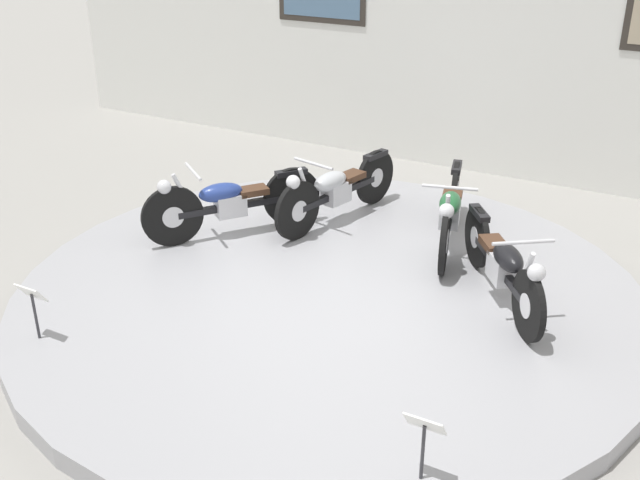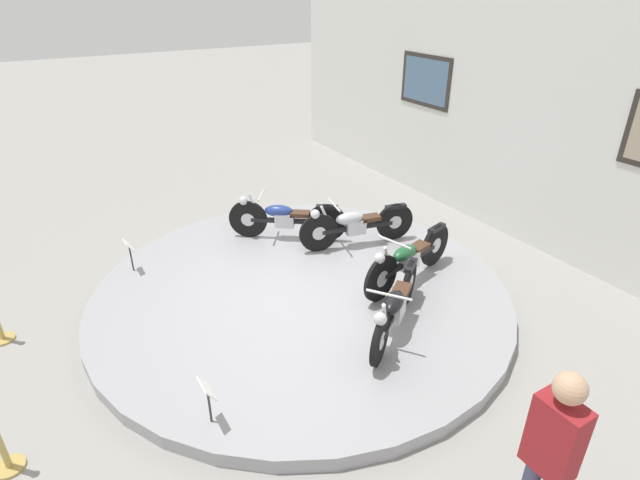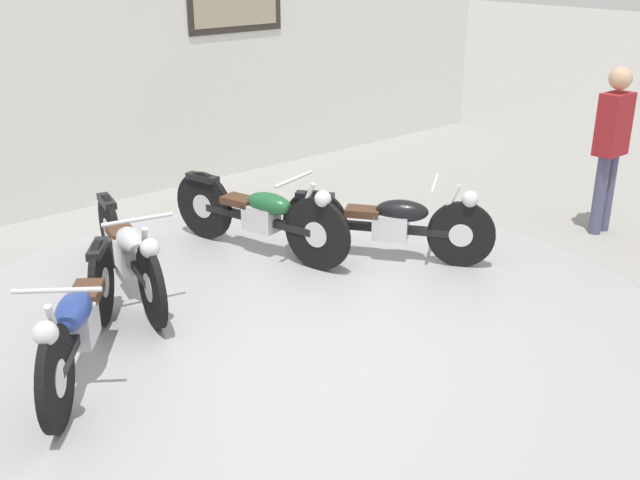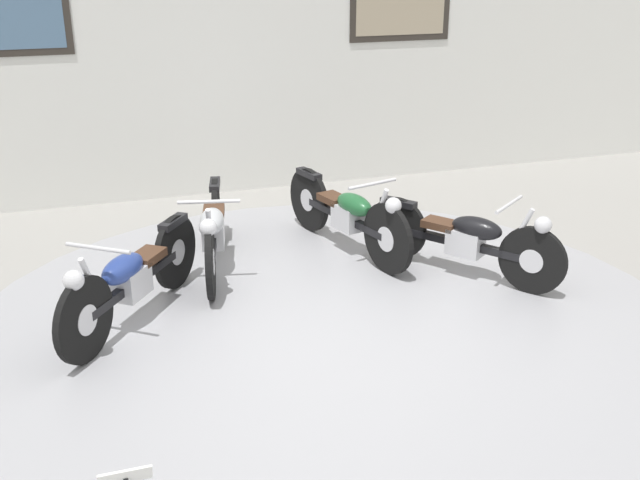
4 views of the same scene
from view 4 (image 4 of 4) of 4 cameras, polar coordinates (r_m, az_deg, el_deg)
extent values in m
plane|color=gray|center=(6.19, 0.67, -7.82)|extent=(60.00, 60.00, 0.00)
cylinder|color=#99999E|center=(6.15, 0.67, -7.09)|extent=(5.95, 5.95, 0.18)
cube|color=silver|center=(9.63, -7.87, 16.04)|extent=(14.00, 0.20, 4.28)
cube|color=#2D2823|center=(9.37, -22.94, 15.78)|extent=(1.40, 0.02, 1.00)
cube|color=slate|center=(9.37, -22.94, 15.78)|extent=(1.24, 0.02, 0.84)
cube|color=#2D2823|center=(10.22, 6.19, 17.63)|extent=(1.40, 0.02, 1.00)
cube|color=tan|center=(10.22, 6.19, 17.62)|extent=(1.24, 0.02, 0.84)
cylinder|color=black|center=(5.70, -17.52, -5.81)|extent=(0.44, 0.56, 0.66)
cylinder|color=silver|center=(5.70, -17.52, -5.81)|extent=(0.19, 0.22, 0.23)
cylinder|color=black|center=(6.73, -10.97, -0.90)|extent=(0.44, 0.56, 0.66)
cylinder|color=silver|center=(6.73, -10.97, -0.90)|extent=(0.19, 0.22, 0.23)
cube|color=black|center=(6.20, -13.97, -3.16)|extent=(0.80, 1.04, 0.07)
cube|color=silver|center=(6.16, -14.18, -3.13)|extent=(0.35, 0.38, 0.24)
ellipsoid|color=navy|center=(6.02, -14.81, -2.12)|extent=(0.46, 0.52, 0.20)
cube|color=#472D1E|center=(6.31, -13.04, -1.22)|extent=(0.35, 0.38, 0.07)
cube|color=black|center=(6.63, -11.14, 1.34)|extent=(0.29, 0.35, 0.06)
cylinder|color=silver|center=(5.73, -16.89, -3.40)|extent=(0.18, 0.23, 0.54)
cylinder|color=silver|center=(5.71, -16.57, -0.60)|extent=(0.45, 0.35, 0.03)
sphere|color=silver|center=(5.52, -18.26, -2.93)|extent=(0.15, 0.15, 0.15)
cylinder|color=black|center=(6.47, -8.35, -1.67)|extent=(0.20, 0.65, 0.65)
cylinder|color=silver|center=(6.47, -8.35, -1.67)|extent=(0.11, 0.24, 0.23)
cylinder|color=black|center=(7.73, -7.92, 2.27)|extent=(0.20, 0.65, 0.65)
cylinder|color=silver|center=(7.73, -7.92, 2.27)|extent=(0.11, 0.24, 0.23)
cube|color=black|center=(7.10, -8.11, 0.47)|extent=(0.34, 1.23, 0.07)
cube|color=silver|center=(7.05, -8.13, 0.51)|extent=(0.27, 0.36, 0.24)
ellipsoid|color=#B2B5BA|center=(6.90, -8.24, 1.45)|extent=(0.32, 0.52, 0.20)
cube|color=#472D1E|center=(7.26, -8.10, 2.13)|extent=(0.27, 0.36, 0.07)
cube|color=black|center=(7.65, -8.02, 4.23)|extent=(0.18, 0.37, 0.06)
cylinder|color=silver|center=(6.54, -8.38, 0.45)|extent=(0.10, 0.25, 0.54)
cylinder|color=silver|center=(6.55, -8.47, 2.91)|extent=(0.53, 0.15, 0.03)
sphere|color=silver|center=(6.29, -8.54, 0.96)|extent=(0.15, 0.15, 0.15)
cylinder|color=black|center=(6.91, 5.19, 0.10)|extent=(0.23, 0.67, 0.67)
cylinder|color=silver|center=(6.91, 5.19, 0.10)|extent=(0.12, 0.24, 0.24)
cylinder|color=black|center=(7.94, -0.84, 3.09)|extent=(0.23, 0.67, 0.67)
cylinder|color=silver|center=(7.94, -0.84, 3.09)|extent=(0.12, 0.24, 0.24)
cube|color=black|center=(7.41, 1.97, 1.70)|extent=(0.39, 1.22, 0.07)
cube|color=silver|center=(7.37, 2.15, 1.76)|extent=(0.28, 0.36, 0.24)
ellipsoid|color=#1E562D|center=(7.24, 2.63, 2.72)|extent=(0.34, 0.52, 0.20)
cube|color=#472D1E|center=(7.53, 1.02, 3.18)|extent=(0.28, 0.36, 0.07)
cube|color=black|center=(7.85, -0.85, 5.07)|extent=(0.19, 0.37, 0.06)
cylinder|color=silver|center=(6.95, 4.49, 2.01)|extent=(0.11, 0.25, 0.54)
cylinder|color=silver|center=(6.94, 4.01, 4.28)|extent=(0.53, 0.17, 0.03)
sphere|color=silver|center=(6.75, 5.61, 2.63)|extent=(0.15, 0.15, 0.15)
cylinder|color=black|center=(6.75, 15.86, -1.49)|extent=(0.40, 0.53, 0.61)
cylinder|color=silver|center=(6.75, 15.86, -1.49)|extent=(0.18, 0.21, 0.21)
cylinder|color=black|center=(7.27, 5.92, 0.92)|extent=(0.40, 0.53, 0.61)
cylinder|color=silver|center=(7.27, 5.92, 0.92)|extent=(0.18, 0.21, 0.21)
cube|color=black|center=(6.98, 10.71, -0.24)|extent=(0.79, 1.04, 0.07)
cube|color=silver|center=(6.96, 11.01, -0.16)|extent=(0.35, 0.38, 0.24)
ellipsoid|color=black|center=(6.86, 11.86, 0.90)|extent=(0.46, 0.52, 0.20)
cube|color=#472D1E|center=(7.02, 9.17, 1.21)|extent=(0.35, 0.38, 0.07)
cube|color=black|center=(7.18, 6.00, 2.85)|extent=(0.29, 0.35, 0.06)
cylinder|color=silver|center=(6.72, 14.85, 0.36)|extent=(0.18, 0.23, 0.54)
cylinder|color=silver|center=(6.67, 14.21, 2.64)|extent=(0.46, 0.34, 0.03)
sphere|color=silver|center=(6.61, 16.63, 1.11)|extent=(0.15, 0.15, 0.15)
cube|color=white|center=(3.95, -14.61, -17.04)|extent=(0.26, 0.11, 0.15)
camera|label=1|loc=(4.72, 80.71, 11.24)|focal=42.00mm
camera|label=2|loc=(7.53, 59.37, 20.04)|focal=28.00mm
camera|label=3|loc=(1.84, -68.85, 4.88)|focal=42.00mm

